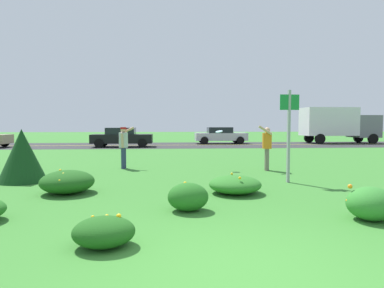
{
  "coord_description": "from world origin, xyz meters",
  "views": [
    {
      "loc": [
        -0.85,
        -3.42,
        1.68
      ],
      "look_at": [
        0.12,
        8.92,
        0.95
      ],
      "focal_mm": 30.53,
      "sensor_mm": 36.0,
      "label": 1
    }
  ],
  "objects": [
    {
      "name": "person_catcher_orange_shirt",
      "position": [
        2.82,
        8.25,
        0.95
      ],
      "size": [
        0.55,
        0.52,
        1.66
      ],
      "color": "orange",
      "rests_on": "ground"
    },
    {
      "name": "frisbee_pale_blue",
      "position": [
        1.1,
        8.61,
        1.42
      ],
      "size": [
        0.28,
        0.27,
        0.12
      ],
      "color": "#ADD6E5"
    },
    {
      "name": "box_truck_gray",
      "position": [
        14.67,
        25.06,
        1.8
      ],
      "size": [
        6.7,
        2.46,
        3.2
      ],
      "color": "slate",
      "rests_on": "ground"
    },
    {
      "name": "sign_post_near_path",
      "position": [
        2.68,
        5.76,
        1.62
      ],
      "size": [
        0.56,
        0.1,
        2.68
      ],
      "color": "#93969B",
      "rests_on": "ground"
    },
    {
      "name": "daylily_clump_mid_left",
      "position": [
        2.74,
        1.98,
        0.3
      ],
      "size": [
        0.85,
        0.79,
        0.62
      ],
      "color": "#337F2D",
      "rests_on": "ground"
    },
    {
      "name": "highway_strip",
      "position": [
        0.0,
        23.27,
        0.0
      ],
      "size": [
        120.0,
        7.96,
        0.01
      ],
      "primitive_type": "cube",
      "color": "#2D2D30",
      "rests_on": "ground"
    },
    {
      "name": "highway_center_stripe",
      "position": [
        0.0,
        23.27,
        0.01
      ],
      "size": [
        120.0,
        0.16,
        0.0
      ],
      "primitive_type": "cube",
      "color": "yellow",
      "rests_on": "ground"
    },
    {
      "name": "daylily_clump_near_camera",
      "position": [
        -1.72,
        1.07,
        0.21
      ],
      "size": [
        0.86,
        0.73,
        0.43
      ],
      "color": "#1E5619",
      "rests_on": "ground"
    },
    {
      "name": "person_thrower_red_cap_gray_shirt",
      "position": [
        -2.49,
        9.19,
        0.97
      ],
      "size": [
        0.57,
        0.52,
        1.61
      ],
      "color": "#B2B2B7",
      "rests_on": "ground"
    },
    {
      "name": "evergreen_shrub_side",
      "position": [
        -5.08,
        6.47,
        0.78
      ],
      "size": [
        1.36,
        1.36,
        1.56
      ],
      "primitive_type": "cone",
      "color": "#143D19",
      "rests_on": "ground"
    },
    {
      "name": "ground_plane",
      "position": [
        0.0,
        11.63,
        0.0
      ],
      "size": [
        120.0,
        120.0,
        0.0
      ],
      "primitive_type": "plane",
      "color": "#387A2D"
    },
    {
      "name": "daylily_clump_front_center",
      "position": [
        -0.44,
        2.86,
        0.27
      ],
      "size": [
        0.8,
        0.7,
        0.55
      ],
      "color": "#23661E",
      "rests_on": "ground"
    },
    {
      "name": "car_black_center_left",
      "position": [
        -4.19,
        21.48,
        0.74
      ],
      "size": [
        4.5,
        2.0,
        1.45
      ],
      "color": "black",
      "rests_on": "ground"
    },
    {
      "name": "daylily_clump_front_right",
      "position": [
        0.82,
        4.39,
        0.22
      ],
      "size": [
        1.28,
        1.24,
        0.48
      ],
      "color": "#2D7526",
      "rests_on": "ground"
    },
    {
      "name": "car_silver_center_right",
      "position": [
        3.91,
        25.06,
        0.74
      ],
      "size": [
        4.5,
        2.0,
        1.45
      ],
      "color": "#B7BABF",
      "rests_on": "ground"
    },
    {
      "name": "daylily_clump_mid_center",
      "position": [
        -3.29,
        4.73,
        0.28
      ],
      "size": [
        1.29,
        1.28,
        0.56
      ],
      "color": "#1E5619",
      "rests_on": "ground"
    }
  ]
}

